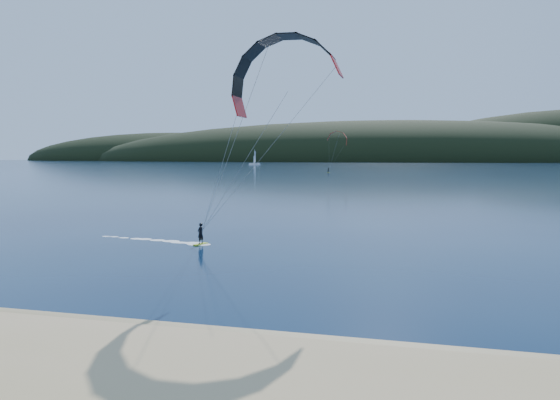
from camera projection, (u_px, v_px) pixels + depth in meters
The scene contains 6 objects.
ground at pixel (96, 380), 16.75m from camera, with size 1800.00×1800.00×0.00m, color #071834.
wet_sand at pixel (162, 333), 21.09m from camera, with size 220.00×2.50×0.10m.
headland at pixel (410, 161), 735.91m from camera, with size 1200.00×310.00×140.00m.
kitesurfer_near at pixel (282, 98), 35.18m from camera, with size 23.09×7.74×15.02m.
kitesurfer_far at pixel (337, 142), 220.49m from camera, with size 9.47×7.55×16.34m.
sailboat at pixel (255, 164), 429.90m from camera, with size 9.03×5.89×13.01m.
Camera 1 is at (9.70, -14.25, 7.08)m, focal length 34.00 mm.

